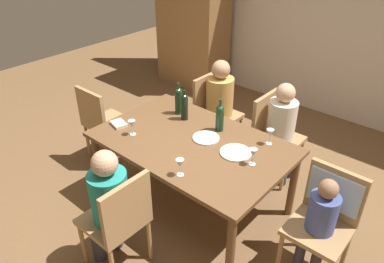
% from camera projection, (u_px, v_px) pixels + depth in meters
% --- Properties ---
extents(ground_plane, '(10.00, 10.00, 0.00)m').
position_uv_depth(ground_plane, '(192.00, 202.00, 3.71)').
color(ground_plane, brown).
extents(rear_room_partition, '(6.40, 0.12, 2.70)m').
position_uv_depth(rear_room_partition, '(329.00, 16.00, 4.80)').
color(rear_room_partition, beige).
rests_on(rear_room_partition, ground_plane).
extents(armoire_cabinet, '(1.18, 0.62, 2.18)m').
position_uv_depth(armoire_cabinet, '(193.00, 17.00, 5.75)').
color(armoire_cabinet, olive).
rests_on(armoire_cabinet, ground_plane).
extents(dining_table, '(1.76, 1.13, 0.74)m').
position_uv_depth(dining_table, '(192.00, 148.00, 3.36)').
color(dining_table, brown).
rests_on(dining_table, ground_plane).
extents(chair_far_right, '(0.44, 0.44, 0.92)m').
position_uv_depth(chair_far_right, '(272.00, 131.00, 3.87)').
color(chair_far_right, '#A87F51').
rests_on(chair_far_right, ground_plane).
extents(chair_far_left, '(0.44, 0.44, 0.92)m').
position_uv_depth(chair_far_left, '(213.00, 108.00, 4.31)').
color(chair_far_left, '#A87F51').
rests_on(chair_far_left, ground_plane).
extents(chair_near, '(0.44, 0.44, 0.92)m').
position_uv_depth(chair_near, '(119.00, 218.00, 2.77)').
color(chair_near, '#A87F51').
rests_on(chair_near, ground_plane).
extents(chair_right_end, '(0.44, 0.46, 0.92)m').
position_uv_depth(chair_right_end, '(328.00, 208.00, 2.77)').
color(chair_right_end, '#A87F51').
rests_on(chair_right_end, ground_plane).
extents(chair_left_end, '(0.44, 0.44, 0.92)m').
position_uv_depth(chair_left_end, '(101.00, 120.00, 4.08)').
color(chair_left_end, '#A87F51').
rests_on(chair_left_end, ground_plane).
extents(person_woman_host, '(0.33, 0.29, 1.10)m').
position_uv_depth(person_woman_host, '(283.00, 126.00, 3.75)').
color(person_woman_host, '#33333D').
rests_on(person_woman_host, ground_plane).
extents(person_man_bearded, '(0.36, 0.31, 1.15)m').
position_uv_depth(person_man_bearded, '(221.00, 101.00, 4.18)').
color(person_man_bearded, '#33333D').
rests_on(person_man_bearded, ground_plane).
extents(person_man_guest, '(0.34, 0.29, 1.10)m').
position_uv_depth(person_man_guest, '(108.00, 201.00, 2.78)').
color(person_man_guest, '#33333D').
rests_on(person_man_guest, ground_plane).
extents(person_child_small, '(0.22, 0.25, 0.94)m').
position_uv_depth(person_child_small, '(319.00, 222.00, 2.70)').
color(person_child_small, '#33333D').
rests_on(person_child_small, ground_plane).
extents(wine_bottle_tall_green, '(0.08, 0.08, 0.33)m').
position_uv_depth(wine_bottle_tall_green, '(220.00, 117.00, 3.42)').
color(wine_bottle_tall_green, '#19381E').
rests_on(wine_bottle_tall_green, dining_table).
extents(wine_bottle_dark_red, '(0.07, 0.07, 0.32)m').
position_uv_depth(wine_bottle_dark_red, '(184.00, 106.00, 3.60)').
color(wine_bottle_dark_red, black).
rests_on(wine_bottle_dark_red, dining_table).
extents(wine_bottle_short_olive, '(0.08, 0.08, 0.34)m').
position_uv_depth(wine_bottle_short_olive, '(179.00, 100.00, 3.71)').
color(wine_bottle_short_olive, '#19381E').
rests_on(wine_bottle_short_olive, dining_table).
extents(wine_glass_near_left, '(0.07, 0.07, 0.15)m').
position_uv_depth(wine_glass_near_left, '(253.00, 154.00, 2.97)').
color(wine_glass_near_left, silver).
rests_on(wine_glass_near_left, dining_table).
extents(wine_glass_centre, '(0.07, 0.07, 0.15)m').
position_uv_depth(wine_glass_centre, '(270.00, 134.00, 3.23)').
color(wine_glass_centre, silver).
rests_on(wine_glass_centre, dining_table).
extents(wine_glass_near_right, '(0.07, 0.07, 0.15)m').
position_uv_depth(wine_glass_near_right, '(132.00, 125.00, 3.37)').
color(wine_glass_near_right, silver).
rests_on(wine_glass_near_right, dining_table).
extents(wine_glass_far, '(0.07, 0.07, 0.15)m').
position_uv_depth(wine_glass_far, '(180.00, 164.00, 2.84)').
color(wine_glass_far, silver).
rests_on(wine_glass_far, dining_table).
extents(dinner_plate_host, '(0.25, 0.25, 0.01)m').
position_uv_depth(dinner_plate_host, '(206.00, 138.00, 3.36)').
color(dinner_plate_host, white).
rests_on(dinner_plate_host, dining_table).
extents(dinner_plate_guest_left, '(0.28, 0.28, 0.01)m').
position_uv_depth(dinner_plate_guest_left, '(236.00, 153.00, 3.15)').
color(dinner_plate_guest_left, white).
rests_on(dinner_plate_guest_left, dining_table).
extents(folded_napkin, '(0.19, 0.16, 0.03)m').
position_uv_depth(folded_napkin, '(119.00, 124.00, 3.56)').
color(folded_napkin, beige).
rests_on(folded_napkin, dining_table).
extents(handbag, '(0.30, 0.18, 0.22)m').
position_uv_depth(handbag, '(134.00, 136.00, 4.58)').
color(handbag, brown).
rests_on(handbag, ground_plane).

